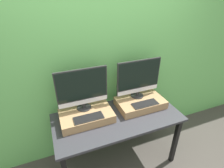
% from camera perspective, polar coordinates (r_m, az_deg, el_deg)
% --- Properties ---
extents(wall_back, '(8.00, 0.04, 2.60)m').
position_cam_1_polar(wall_back, '(2.19, -2.31, 6.96)').
color(wall_back, '#66B75B').
rests_on(wall_back, ground_plane).
extents(workbench, '(1.52, 0.70, 0.77)m').
position_cam_1_polar(workbench, '(2.18, 1.82, -12.33)').
color(workbench, '#2D2D33').
rests_on(workbench, ground_plane).
extents(wooden_riser_left, '(0.60, 0.37, 0.10)m').
position_cam_1_polar(wooden_riser_left, '(2.08, -8.34, -10.23)').
color(wooden_riser_left, '#99754C').
rests_on(wooden_riser_left, workbench).
extents(monitor_left, '(0.58, 0.17, 0.50)m').
position_cam_1_polar(monitor_left, '(1.97, -9.64, -1.42)').
color(monitor_left, '#282828').
rests_on(monitor_left, wooden_riser_left).
extents(keyboard_left, '(0.33, 0.13, 0.01)m').
position_cam_1_polar(keyboard_left, '(1.96, -7.64, -10.86)').
color(keyboard_left, '#2D2D2D').
rests_on(keyboard_left, wooden_riser_left).
extents(wooden_riser_right, '(0.60, 0.37, 0.10)m').
position_cam_1_polar(wooden_riser_right, '(2.30, 9.19, -6.05)').
color(wooden_riser_right, '#99754C').
rests_on(wooden_riser_right, workbench).
extents(monitor_right, '(0.58, 0.17, 0.50)m').
position_cam_1_polar(monitor_right, '(2.20, 8.67, 2.03)').
color(monitor_right, '#282828').
rests_on(monitor_right, wooden_riser_right).
extents(keyboard_right, '(0.33, 0.13, 0.01)m').
position_cam_1_polar(keyboard_right, '(2.19, 10.76, -6.35)').
color(keyboard_right, '#2D2D2D').
rests_on(keyboard_right, wooden_riser_right).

